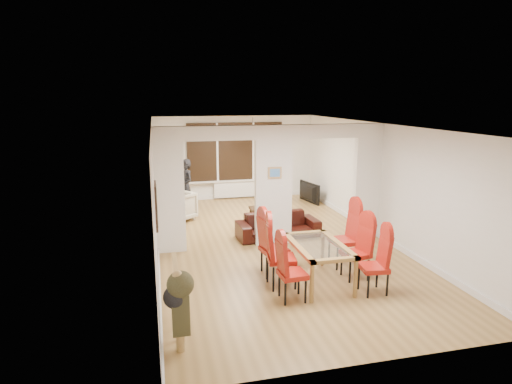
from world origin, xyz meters
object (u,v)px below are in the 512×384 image
object	(u,v)px
dining_chair_ra	(374,263)
sofa	(278,225)
bottle	(275,202)
dining_chair_lb	(282,254)
armchair	(176,207)
dining_chair_rc	(343,236)
person	(186,187)
dining_chair_la	(293,269)
coffee_table	(268,211)
dining_chair_lc	(274,245)
bowl	(266,206)
dining_table	(318,263)
dining_chair_rb	(356,249)
television	(306,193)

from	to	relation	value
dining_chair_ra	sofa	bearing A→B (deg)	109.93
bottle	sofa	bearing A→B (deg)	-103.86
dining_chair_lb	armchair	xyz separation A→B (m)	(-1.55, 4.43, -0.20)
dining_chair_rc	sofa	world-z (taller)	dining_chair_rc
person	dining_chair_la	bearing A→B (deg)	-11.47
sofa	coffee_table	xyz separation A→B (m)	(0.26, 1.84, -0.16)
dining_chair_ra	dining_chair_rc	distance (m)	1.21
bottle	dining_chair_lc	bearing A→B (deg)	-106.14
dining_chair_rc	bowl	world-z (taller)	dining_chair_rc
dining_chair_la	coffee_table	world-z (taller)	dining_chair_la
dining_chair_la	bottle	xyz separation A→B (m)	(1.10, 4.88, -0.14)
dining_table	dining_chair_ra	size ratio (longest dim) A/B	1.43
coffee_table	dining_chair_rb	bearing A→B (deg)	-84.37
dining_chair_lb	bowl	size ratio (longest dim) A/B	5.49
dining_chair_rb	sofa	xyz separation A→B (m)	(-0.69, 2.53, -0.26)
dining_chair_ra	bottle	distance (m)	4.96
dining_chair_lb	television	size ratio (longest dim) A/B	1.08
sofa	armchair	distance (m)	2.92
dining_chair_lc	coffee_table	size ratio (longest dim) A/B	1.12
dining_chair_rb	person	world-z (taller)	person
sofa	dining_chair_ra	bearing A→B (deg)	-81.03
dining_chair_ra	dining_chair_rc	xyz separation A→B (m)	(0.01, 1.20, 0.06)
dining_chair_lb	dining_chair_lc	world-z (taller)	dining_chair_lb
dining_chair_la	dining_chair_ra	distance (m)	1.37
sofa	television	distance (m)	3.47
dining_chair_lb	coffee_table	size ratio (longest dim) A/B	1.16
dining_chair_la	armchair	distance (m)	5.21
dining_chair_rc	television	xyz separation A→B (m)	(1.05, 4.92, -0.28)
armchair	person	xyz separation A→B (m)	(0.31, 0.55, 0.39)
coffee_table	dining_chair_lb	bearing A→B (deg)	-102.10
dining_chair_lb	bowl	xyz separation A→B (m)	(0.87, 4.43, -0.33)
dining_table	dining_chair_lc	bearing A→B (deg)	142.29
sofa	bowl	bearing A→B (deg)	80.28
dining_chair_rc	television	distance (m)	5.04
dining_chair_ra	dining_chair_rc	bearing A→B (deg)	96.65
dining_table	dining_chair_ra	world-z (taller)	dining_chair_ra
dining_chair_ra	bottle	xyz separation A→B (m)	(-0.27, 4.95, -0.14)
television	armchair	bearing A→B (deg)	93.80
dining_chair_la	dining_chair_rc	world-z (taller)	dining_chair_rc
dining_chair_lc	sofa	xyz separation A→B (m)	(0.67, 2.04, -0.29)
dining_chair_ra	bottle	world-z (taller)	dining_chair_ra
dining_chair_ra	armchair	size ratio (longest dim) A/B	1.25
dining_table	dining_chair_rb	bearing A→B (deg)	1.16
dining_chair_lc	dining_chair_ra	xyz separation A→B (m)	(1.38, -1.10, -0.04)
dining_table	coffee_table	bearing A→B (deg)	86.36
bowl	sofa	bearing A→B (deg)	-95.85
dining_chair_lb	dining_chair_rb	size ratio (longest dim) A/B	1.09
armchair	person	world-z (taller)	person
dining_chair_rc	coffee_table	size ratio (longest dim) A/B	1.17
coffee_table	bowl	world-z (taller)	bowl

